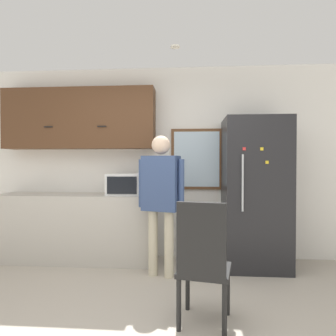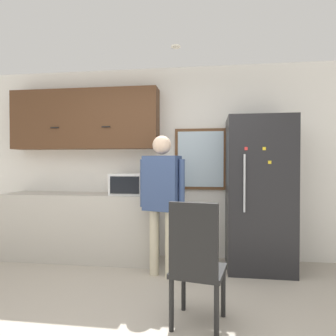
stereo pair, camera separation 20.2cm
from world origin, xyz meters
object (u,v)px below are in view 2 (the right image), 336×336
Objects in this scene: person at (162,191)px; chair at (196,261)px; refrigerator at (259,193)px; microwave at (132,184)px.

person is 1.60× the size of chair.
refrigerator reaches higher than chair.
microwave is 0.33× the size of person.
person is 1.26m from chair.
microwave is 0.67m from person.
person is 1.25m from refrigerator.
microwave is 1.88m from chair.
refrigerator is 1.84× the size of chair.
microwave is 1.66m from refrigerator.
person is (0.48, -0.47, -0.04)m from microwave.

